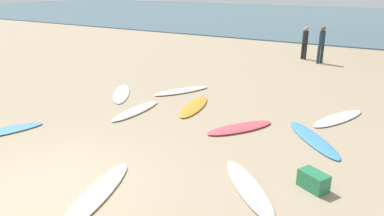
% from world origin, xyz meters
% --- Properties ---
extents(ground_plane, '(120.00, 120.00, 0.00)m').
position_xyz_m(ground_plane, '(0.00, 0.00, 0.00)').
color(ground_plane, tan).
extents(ocean_water, '(120.00, 40.00, 0.08)m').
position_xyz_m(ocean_water, '(0.00, 39.99, 0.04)').
color(ocean_water, '#426675').
rests_on(ocean_water, ground_plane).
extents(surfboard_0, '(0.51, 2.15, 0.08)m').
position_xyz_m(surfboard_0, '(-1.36, 4.30, 0.04)').
color(surfboard_0, '#F2E5BE').
rests_on(surfboard_0, ground_plane).
extents(surfboard_1, '(1.96, 2.17, 0.06)m').
position_xyz_m(surfboard_1, '(3.87, 4.94, 0.03)').
color(surfboard_1, '#4590D5').
rests_on(surfboard_1, ground_plane).
extents(surfboard_2, '(1.87, 1.95, 0.08)m').
position_xyz_m(surfboard_2, '(3.32, 1.95, 0.04)').
color(surfboard_2, silver).
rests_on(surfboard_2, ground_plane).
extents(surfboard_3, '(1.04, 2.29, 0.08)m').
position_xyz_m(surfboard_3, '(-0.02, 5.58, 0.04)').
color(surfboard_3, orange).
rests_on(surfboard_3, ground_plane).
extents(surfboard_4, '(1.60, 2.03, 0.09)m').
position_xyz_m(surfboard_4, '(1.98, 4.66, 0.04)').
color(surfboard_4, '#DB4E5B').
rests_on(surfboard_4, ground_plane).
extents(surfboard_5, '(1.56, 2.22, 0.09)m').
position_xyz_m(surfboard_5, '(-1.28, 6.86, 0.04)').
color(surfboard_5, white).
rests_on(surfboard_5, ground_plane).
extents(surfboard_6, '(1.83, 2.22, 0.07)m').
position_xyz_m(surfboard_6, '(-2.98, 5.50, 0.03)').
color(surfboard_6, white).
rests_on(surfboard_6, ground_plane).
extents(surfboard_8, '(1.15, 2.52, 0.07)m').
position_xyz_m(surfboard_8, '(0.96, 0.28, 0.04)').
color(surfboard_8, '#F0E6CC').
rests_on(surfboard_8, ground_plane).
extents(surfboard_10, '(1.39, 2.33, 0.07)m').
position_xyz_m(surfboard_10, '(4.16, 6.82, 0.03)').
color(surfboard_10, silver).
rests_on(surfboard_10, ground_plane).
extents(beachgoer_mid, '(0.39, 0.39, 1.80)m').
position_xyz_m(beachgoer_mid, '(1.98, 14.48, 1.01)').
color(beachgoer_mid, '#1E3342').
rests_on(beachgoer_mid, ground_plane).
extents(beachgoer_far, '(0.39, 0.39, 1.67)m').
position_xyz_m(beachgoer_far, '(1.03, 15.11, 0.93)').
color(beachgoer_far, black).
rests_on(beachgoer_far, ground_plane).
extents(beach_cooler, '(0.64, 0.55, 0.35)m').
position_xyz_m(beach_cooler, '(4.39, 2.60, 0.18)').
color(beach_cooler, '#287F51').
rests_on(beach_cooler, ground_plane).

